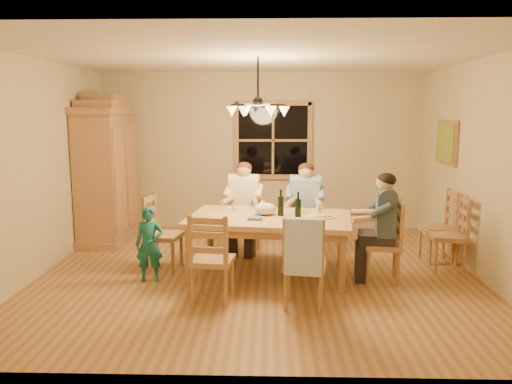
{
  "coord_description": "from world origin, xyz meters",
  "views": [
    {
      "loc": [
        0.15,
        -6.13,
        2.07
      ],
      "look_at": [
        -0.03,
        0.1,
        1.04
      ],
      "focal_mm": 35.0,
      "sensor_mm": 36.0,
      "label": 1
    }
  ],
  "objects_px": {
    "chair_far_right": "(305,235)",
    "armoire": "(107,175)",
    "chair_end_left": "(164,247)",
    "child": "(149,244)",
    "chair_near_right": "(304,278)",
    "chair_spare_front": "(447,248)",
    "adult_woman": "(244,196)",
    "wine_bottle_b": "(298,205)",
    "chair_far_left": "(244,232)",
    "adult_plaid_man": "(306,198)",
    "chair_spare_back": "(436,239)",
    "dining_table": "(270,224)",
    "adult_slate_man": "(384,214)",
    "chandelier": "(258,109)",
    "wine_bottle_a": "(281,203)",
    "chair_near_left": "(213,274)",
    "chair_end_right": "(382,257)"
  },
  "relations": [
    {
      "from": "chandelier",
      "to": "adult_slate_man",
      "type": "height_order",
      "value": "chandelier"
    },
    {
      "from": "chandelier",
      "to": "dining_table",
      "type": "xyz_separation_m",
      "value": [
        0.15,
        -0.06,
        -1.41
      ]
    },
    {
      "from": "adult_woman",
      "to": "adult_plaid_man",
      "type": "relative_size",
      "value": 1.0
    },
    {
      "from": "chair_far_right",
      "to": "adult_plaid_man",
      "type": "relative_size",
      "value": 1.13
    },
    {
      "from": "chair_end_left",
      "to": "child",
      "type": "height_order",
      "value": "chair_end_left"
    },
    {
      "from": "adult_plaid_man",
      "to": "chair_spare_back",
      "type": "height_order",
      "value": "adult_plaid_man"
    },
    {
      "from": "chair_far_right",
      "to": "wine_bottle_b",
      "type": "distance_m",
      "value": 1.2
    },
    {
      "from": "chair_near_right",
      "to": "armoire",
      "type": "bearing_deg",
      "value": 145.49
    },
    {
      "from": "chair_far_right",
      "to": "adult_slate_man",
      "type": "xyz_separation_m",
      "value": [
        0.86,
        -1.06,
        0.54
      ]
    },
    {
      "from": "chair_near_left",
      "to": "child",
      "type": "distance_m",
      "value": 1.05
    },
    {
      "from": "chair_near_right",
      "to": "adult_plaid_man",
      "type": "xyz_separation_m",
      "value": [
        0.14,
        1.88,
        0.54
      ]
    },
    {
      "from": "adult_slate_man",
      "to": "chair_far_left",
      "type": "bearing_deg",
      "value": 63.43
    },
    {
      "from": "adult_woman",
      "to": "wine_bottle_a",
      "type": "xyz_separation_m",
      "value": [
        0.51,
        -0.96,
        0.08
      ]
    },
    {
      "from": "chair_spare_front",
      "to": "chair_spare_back",
      "type": "relative_size",
      "value": 1.0
    },
    {
      "from": "chair_end_left",
      "to": "adult_slate_man",
      "type": "height_order",
      "value": "adult_slate_man"
    },
    {
      "from": "chair_end_right",
      "to": "adult_slate_man",
      "type": "distance_m",
      "value": 0.54
    },
    {
      "from": "child",
      "to": "wine_bottle_b",
      "type": "bearing_deg",
      "value": -1.32
    },
    {
      "from": "chair_near_right",
      "to": "wine_bottle_a",
      "type": "bearing_deg",
      "value": 110.17
    },
    {
      "from": "adult_woman",
      "to": "wine_bottle_b",
      "type": "distance_m",
      "value": 1.34
    },
    {
      "from": "chair_near_right",
      "to": "wine_bottle_a",
      "type": "height_order",
      "value": "wine_bottle_a"
    },
    {
      "from": "wine_bottle_b",
      "to": "chair_end_right",
      "type": "bearing_deg",
      "value": -2.72
    },
    {
      "from": "chair_near_right",
      "to": "chair_spare_front",
      "type": "xyz_separation_m",
      "value": [
        1.93,
        1.25,
        0.0
      ]
    },
    {
      "from": "chair_near_left",
      "to": "child",
      "type": "bearing_deg",
      "value": 151.66
    },
    {
      "from": "adult_plaid_man",
      "to": "chair_spare_front",
      "type": "bearing_deg",
      "value": 168.31
    },
    {
      "from": "chair_end_right",
      "to": "adult_plaid_man",
      "type": "bearing_deg",
      "value": 46.64
    },
    {
      "from": "chair_far_left",
      "to": "chair_far_right",
      "type": "distance_m",
      "value": 0.89
    },
    {
      "from": "adult_woman",
      "to": "child",
      "type": "bearing_deg",
      "value": 56.74
    },
    {
      "from": "chandelier",
      "to": "chair_near_left",
      "type": "bearing_deg",
      "value": -116.98
    },
    {
      "from": "wine_bottle_b",
      "to": "chair_spare_front",
      "type": "relative_size",
      "value": 0.33
    },
    {
      "from": "chair_spare_back",
      "to": "chandelier",
      "type": "bearing_deg",
      "value": 103.72
    },
    {
      "from": "chair_near_right",
      "to": "chair_end_left",
      "type": "bearing_deg",
      "value": 153.43
    },
    {
      "from": "chair_far_right",
      "to": "armoire",
      "type": "bearing_deg",
      "value": -6.55
    },
    {
      "from": "chair_far_right",
      "to": "child",
      "type": "distance_m",
      "value": 2.28
    },
    {
      "from": "chair_near_left",
      "to": "child",
      "type": "xyz_separation_m",
      "value": [
        -0.84,
        0.61,
        0.16
      ]
    },
    {
      "from": "chair_far_left",
      "to": "chair_spare_front",
      "type": "distance_m",
      "value": 2.77
    },
    {
      "from": "chair_near_left",
      "to": "wine_bottle_b",
      "type": "xyz_separation_m",
      "value": [
        0.96,
        0.73,
        0.62
      ]
    },
    {
      "from": "armoire",
      "to": "wine_bottle_a",
      "type": "height_order",
      "value": "armoire"
    },
    {
      "from": "dining_table",
      "to": "chair_spare_back",
      "type": "distance_m",
      "value": 2.42
    },
    {
      "from": "adult_slate_man",
      "to": "child",
      "type": "distance_m",
      "value": 2.86
    },
    {
      "from": "chair_far_right",
      "to": "chair_near_right",
      "type": "xyz_separation_m",
      "value": [
        -0.14,
        -1.88,
        0.0
      ]
    },
    {
      "from": "chair_near_right",
      "to": "wine_bottle_a",
      "type": "relative_size",
      "value": 3.0
    },
    {
      "from": "chair_spare_back",
      "to": "chair_far_left",
      "type": "bearing_deg",
      "value": 82.67
    },
    {
      "from": "adult_woman",
      "to": "adult_plaid_man",
      "type": "distance_m",
      "value": 0.89
    },
    {
      "from": "wine_bottle_b",
      "to": "chair_spare_front",
      "type": "height_order",
      "value": "wine_bottle_b"
    },
    {
      "from": "dining_table",
      "to": "chair_near_right",
      "type": "bearing_deg",
      "value": -69.7
    },
    {
      "from": "adult_woman",
      "to": "adult_slate_man",
      "type": "xyz_separation_m",
      "value": [
        1.74,
        -1.18,
        0.0
      ]
    },
    {
      "from": "chandelier",
      "to": "wine_bottle_b",
      "type": "distance_m",
      "value": 1.27
    },
    {
      "from": "chair_near_left",
      "to": "adult_woman",
      "type": "bearing_deg",
      "value": 90.0
    },
    {
      "from": "adult_slate_man",
      "to": "wine_bottle_b",
      "type": "bearing_deg",
      "value": 94.87
    },
    {
      "from": "child",
      "to": "chair_spare_front",
      "type": "height_order",
      "value": "chair_spare_front"
    }
  ]
}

